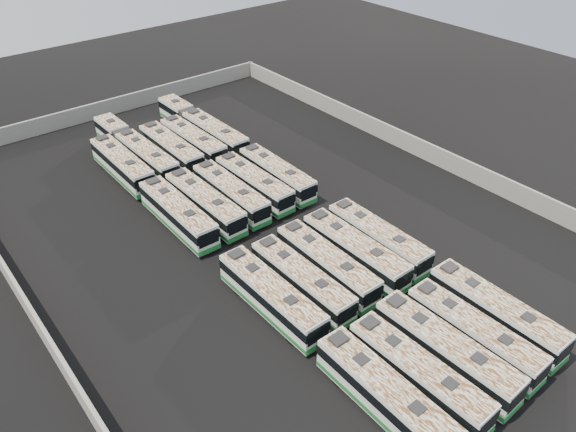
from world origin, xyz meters
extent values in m
plane|color=black|center=(0.00, 0.00, 0.00)|extent=(140.00, 140.00, 0.00)
cube|color=gray|center=(0.00, 36.30, 1.10)|extent=(45.20, 0.30, 2.20)
cube|color=gray|center=(22.30, 0.00, 1.10)|extent=(0.30, 73.20, 2.20)
cube|color=gray|center=(-22.30, 0.00, 1.10)|extent=(0.30, 73.20, 2.20)
cube|color=silver|center=(-7.03, -19.46, 1.58)|extent=(2.45, 11.05, 2.52)
cube|color=#1E7232|center=(-7.03, -19.46, 0.66)|extent=(2.50, 11.10, 0.39)
cube|color=black|center=(-7.03, -19.46, 2.00)|extent=(2.51, 11.11, 0.84)
cube|color=beige|center=(-7.03, -19.46, 2.87)|extent=(2.40, 10.83, 0.06)
cube|color=black|center=(-7.06, -21.88, 2.97)|extent=(0.88, 0.88, 0.13)
cube|color=black|center=(-6.99, -17.03, 2.97)|extent=(0.88, 0.88, 0.13)
cube|color=black|center=(-6.96, -14.83, 3.01)|extent=(1.21, 1.03, 0.24)
cylinder|color=black|center=(-7.96, -15.92, 0.46)|extent=(0.27, 0.92, 0.92)
cylinder|color=black|center=(-6.00, -15.94, 0.46)|extent=(0.27, 0.92, 0.92)
cube|color=silver|center=(-4.03, -19.58, 1.55)|extent=(2.47, 10.82, 2.47)
cube|color=#1E7232|center=(-4.03, -19.58, 0.65)|extent=(2.53, 10.87, 0.38)
cube|color=black|center=(-4.03, -19.58, 1.96)|extent=(2.54, 10.88, 0.83)
cube|color=black|center=(-3.92, -24.99, 1.84)|extent=(1.98, 0.10, 1.30)
cube|color=beige|center=(-4.03, -19.58, 2.81)|extent=(2.42, 10.61, 0.06)
cube|color=black|center=(-3.98, -21.95, 2.90)|extent=(0.87, 0.87, 0.13)
cube|color=black|center=(-4.08, -17.21, 2.90)|extent=(0.87, 0.87, 0.13)
cube|color=black|center=(-4.13, -15.05, 2.95)|extent=(1.19, 1.01, 0.23)
cylinder|color=black|center=(-4.92, -23.05, 0.45)|extent=(0.27, 0.90, 0.90)
cylinder|color=black|center=(-3.00, -23.01, 0.45)|extent=(0.27, 0.90, 0.90)
cylinder|color=black|center=(-5.07, -16.15, 0.45)|extent=(0.27, 0.90, 0.90)
cylinder|color=black|center=(-3.14, -16.11, 0.45)|extent=(0.27, 0.90, 0.90)
cube|color=silver|center=(-0.98, -19.46, 1.60)|extent=(2.60, 11.21, 2.56)
cube|color=#1E7232|center=(-0.98, -19.46, 0.67)|extent=(2.66, 11.26, 0.39)
cube|color=black|center=(-0.98, -19.46, 2.03)|extent=(2.67, 11.27, 0.86)
cube|color=black|center=(-0.83, -25.06, 1.91)|extent=(2.05, 0.11, 1.35)
cube|color=#1E7232|center=(-0.83, -25.06, 0.48)|extent=(2.33, 0.16, 0.26)
cube|color=beige|center=(-0.98, -19.46, 2.91)|extent=(2.55, 10.99, 0.07)
cube|color=black|center=(-0.91, -21.92, 3.00)|extent=(0.91, 0.91, 0.13)
cube|color=black|center=(-1.04, -17.01, 3.00)|extent=(0.91, 0.91, 0.13)
cube|color=black|center=(-1.09, -14.78, 3.05)|extent=(1.23, 1.05, 0.24)
cylinder|color=black|center=(-1.88, -23.06, 0.46)|extent=(0.28, 0.94, 0.93)
cylinder|color=black|center=(0.11, -23.01, 0.46)|extent=(0.28, 0.94, 0.93)
cylinder|color=black|center=(-2.06, -15.92, 0.46)|extent=(0.28, 0.94, 0.93)
cylinder|color=black|center=(-0.07, -15.87, 0.46)|extent=(0.28, 0.94, 0.93)
cube|color=silver|center=(2.01, -19.67, 1.53)|extent=(2.36, 10.68, 2.44)
cube|color=#1E7232|center=(2.01, -19.67, 0.64)|extent=(2.41, 10.74, 0.37)
cube|color=black|center=(2.01, -19.67, 1.94)|extent=(2.42, 10.75, 0.82)
cube|color=black|center=(2.09, -25.01, 1.82)|extent=(1.95, 0.09, 1.29)
cube|color=#1E7232|center=(2.09, -25.01, 0.46)|extent=(2.22, 0.13, 0.25)
cube|color=beige|center=(2.01, -19.67, 2.78)|extent=(2.32, 10.47, 0.06)
cube|color=black|center=(2.05, -22.01, 2.87)|extent=(0.85, 0.85, 0.12)
cube|color=black|center=(1.98, -17.32, 2.87)|extent=(0.85, 0.85, 0.12)
cube|color=black|center=(1.95, -15.19, 2.91)|extent=(1.17, 0.99, 0.23)
cylinder|color=black|center=(1.11, -23.09, 0.44)|extent=(0.26, 0.89, 0.89)
cylinder|color=black|center=(3.01, -23.06, 0.44)|extent=(0.26, 0.89, 0.89)
cylinder|color=black|center=(1.02, -16.27, 0.44)|extent=(0.26, 0.89, 0.89)
cylinder|color=black|center=(2.92, -16.24, 0.44)|extent=(0.26, 0.89, 0.89)
cube|color=silver|center=(5.12, -19.44, 1.58)|extent=(2.37, 11.01, 2.52)
cube|color=#1E7232|center=(5.12, -19.44, 0.66)|extent=(2.42, 11.06, 0.38)
cube|color=black|center=(5.12, -19.44, 2.00)|extent=(2.43, 11.07, 0.84)
cube|color=black|center=(5.08, -24.95, 1.88)|extent=(2.02, 0.07, 1.33)
cube|color=#1E7232|center=(5.08, -24.95, 0.48)|extent=(2.29, 0.12, 0.26)
cube|color=beige|center=(5.12, -19.44, 2.87)|extent=(2.32, 10.79, 0.06)
cube|color=black|center=(5.10, -21.86, 2.96)|extent=(0.88, 0.88, 0.13)
cube|color=black|center=(5.14, -17.02, 2.96)|extent=(0.88, 0.88, 0.13)
cube|color=black|center=(5.16, -14.82, 3.00)|extent=(1.20, 1.02, 0.24)
cylinder|color=black|center=(4.12, -22.95, 0.46)|extent=(0.26, 0.92, 0.92)
cylinder|color=black|center=(6.08, -22.96, 0.46)|extent=(0.26, 0.92, 0.92)
cylinder|color=black|center=(4.17, -15.91, 0.46)|extent=(0.26, 0.92, 0.92)
cylinder|color=black|center=(6.13, -15.93, 0.46)|extent=(0.26, 0.92, 0.92)
cube|color=silver|center=(-7.05, -7.31, 1.58)|extent=(2.36, 11.03, 2.53)
cube|color=#1E7232|center=(-7.05, -7.31, 0.66)|extent=(2.41, 11.08, 0.39)
cube|color=black|center=(-7.05, -7.31, 2.00)|extent=(2.42, 11.09, 0.84)
cube|color=black|center=(-7.01, -12.84, 1.88)|extent=(2.02, 0.07, 1.33)
cube|color=#1E7232|center=(-7.01, -12.84, 0.48)|extent=(2.30, 0.11, 0.26)
cube|color=beige|center=(-7.05, -7.31, 2.87)|extent=(2.32, 10.81, 0.06)
cube|color=black|center=(-7.03, -9.73, 2.97)|extent=(0.88, 0.88, 0.13)
cube|color=black|center=(-7.06, -4.88, 2.97)|extent=(0.88, 0.88, 0.13)
cube|color=black|center=(-7.07, -2.68, 3.01)|extent=(1.20, 1.02, 0.24)
cylinder|color=black|center=(-8.01, -10.84, 0.46)|extent=(0.26, 0.92, 0.92)
cylinder|color=black|center=(-6.04, -10.83, 0.46)|extent=(0.26, 0.92, 0.92)
cylinder|color=black|center=(-8.05, -3.78, 0.46)|extent=(0.26, 0.92, 0.92)
cylinder|color=black|center=(-6.08, -3.77, 0.46)|extent=(0.26, 0.92, 0.92)
cube|color=silver|center=(-3.96, -7.35, 1.53)|extent=(2.28, 10.63, 2.43)
cube|color=#1E7232|center=(-3.96, -7.35, 0.64)|extent=(2.33, 10.68, 0.37)
cube|color=black|center=(-3.96, -7.35, 1.93)|extent=(2.34, 10.69, 0.81)
cube|color=black|center=(-3.92, -12.67, 1.81)|extent=(1.95, 0.07, 1.28)
cube|color=#1E7232|center=(-3.92, -12.67, 0.46)|extent=(2.21, 0.11, 0.25)
cube|color=beige|center=(-3.96, -7.35, 2.77)|extent=(2.23, 10.41, 0.06)
cube|color=black|center=(-3.94, -9.68, 2.86)|extent=(0.85, 0.85, 0.12)
cube|color=black|center=(-3.97, -5.01, 2.86)|extent=(0.85, 0.85, 0.12)
cube|color=black|center=(-3.98, -2.89, 2.90)|extent=(1.16, 0.98, 0.23)
cylinder|color=black|center=(-4.88, -10.75, 0.44)|extent=(0.25, 0.89, 0.88)
cylinder|color=black|center=(-2.99, -10.74, 0.44)|extent=(0.25, 0.89, 0.88)
cylinder|color=black|center=(-4.92, -3.96, 0.44)|extent=(0.25, 0.89, 0.88)
cylinder|color=black|center=(-3.03, -3.94, 0.44)|extent=(0.25, 0.89, 0.88)
cube|color=silver|center=(-0.98, -7.11, 1.55)|extent=(2.45, 10.85, 2.48)
cube|color=#1E7232|center=(-0.98, -7.11, 0.65)|extent=(2.50, 10.90, 0.38)
cube|color=black|center=(-0.98, -7.11, 1.96)|extent=(2.51, 10.91, 0.83)
cube|color=black|center=(-1.07, -12.54, 1.85)|extent=(1.98, 0.10, 1.31)
cube|color=#1E7232|center=(-1.07, -12.54, 0.47)|extent=(2.25, 0.14, 0.25)
cube|color=beige|center=(-0.98, -7.11, 2.82)|extent=(2.40, 10.64, 0.06)
cube|color=black|center=(-1.02, -9.49, 2.91)|extent=(0.87, 0.87, 0.13)
cube|color=black|center=(-0.93, -4.73, 2.91)|extent=(0.87, 0.87, 0.13)
cube|color=black|center=(-0.90, -2.57, 2.96)|extent=(1.19, 1.01, 0.23)
cylinder|color=black|center=(-2.00, -10.55, 0.45)|extent=(0.27, 0.91, 0.90)
cylinder|color=black|center=(-0.07, -10.59, 0.45)|extent=(0.27, 0.91, 0.90)
cylinder|color=black|center=(-1.88, -3.63, 0.45)|extent=(0.27, 0.91, 0.90)
cylinder|color=black|center=(0.05, -3.67, 0.45)|extent=(0.27, 0.91, 0.90)
cube|color=silver|center=(2.10, -7.32, 1.58)|extent=(2.39, 11.02, 2.52)
cube|color=#1E7232|center=(2.10, -7.32, 0.66)|extent=(2.44, 11.07, 0.38)
cube|color=black|center=(2.10, -7.32, 2.00)|extent=(2.45, 11.08, 0.84)
cube|color=black|center=(2.15, -12.84, 1.88)|extent=(2.02, 0.08, 1.33)
cube|color=#1E7232|center=(2.15, -12.84, 0.48)|extent=(2.29, 0.12, 0.26)
cube|color=beige|center=(2.10, -7.32, 2.87)|extent=(2.34, 10.80, 0.06)
cube|color=black|center=(2.13, -9.74, 2.96)|extent=(0.88, 0.88, 0.13)
cube|color=black|center=(2.08, -4.90, 2.96)|extent=(0.88, 0.88, 0.13)
cube|color=black|center=(2.06, -2.70, 3.01)|extent=(1.20, 1.02, 0.24)
cylinder|color=black|center=(1.16, -10.85, 0.46)|extent=(0.26, 0.92, 0.92)
cylinder|color=black|center=(3.12, -10.83, 0.46)|extent=(0.26, 0.92, 0.92)
cylinder|color=black|center=(1.09, -3.81, 0.46)|extent=(0.26, 0.92, 0.92)
cylinder|color=black|center=(3.05, -3.79, 0.46)|extent=(0.26, 0.92, 0.92)
cube|color=silver|center=(5.06, -7.26, 1.55)|extent=(2.30, 10.76, 2.46)
cube|color=#1E7232|center=(5.06, -7.26, 0.64)|extent=(2.36, 10.81, 0.38)
cube|color=black|center=(5.06, -7.26, 1.95)|extent=(2.37, 10.82, 0.82)
cube|color=black|center=(5.02, -12.66, 1.84)|extent=(1.97, 0.07, 1.30)
cube|color=#1E7232|center=(5.02, -12.66, 0.47)|extent=(2.24, 0.11, 0.25)
cube|color=beige|center=(5.06, -7.26, 2.80)|extent=(2.26, 10.55, 0.06)
cube|color=black|center=(5.04, -9.63, 2.89)|extent=(0.86, 0.86, 0.13)
cube|color=black|center=(5.07, -4.90, 2.89)|extent=(0.86, 0.86, 0.13)
cube|color=black|center=(5.08, -2.75, 2.94)|extent=(1.17, 0.99, 0.23)
cylinder|color=black|center=(4.08, -10.70, 0.45)|extent=(0.26, 0.90, 0.90)
cylinder|color=black|center=(5.99, -10.71, 0.45)|extent=(0.26, 0.90, 0.90)
cylinder|color=black|center=(4.12, -3.82, 0.45)|extent=(0.26, 0.90, 0.90)
cylinder|color=black|center=(6.04, -3.83, 0.45)|extent=(0.26, 0.90, 0.90)
cube|color=silver|center=(-6.97, 7.43, 1.60)|extent=(2.43, 11.15, 2.55)
cube|color=#1E7232|center=(-6.97, 7.43, 0.67)|extent=(2.48, 11.20, 0.39)
cube|color=black|center=(-6.97, 7.43, 2.02)|extent=(2.49, 11.21, 0.85)
cube|color=black|center=(-7.02, 1.85, 1.90)|extent=(2.04, 0.08, 1.34)
cube|color=#1E7232|center=(-7.02, 1.85, 0.48)|extent=(2.32, 0.12, 0.26)
cube|color=beige|center=(-6.97, 7.43, 2.90)|extent=(2.38, 10.93, 0.06)
cube|color=black|center=(-6.99, 4.98, 3.00)|extent=(0.89, 0.89, 0.13)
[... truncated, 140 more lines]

